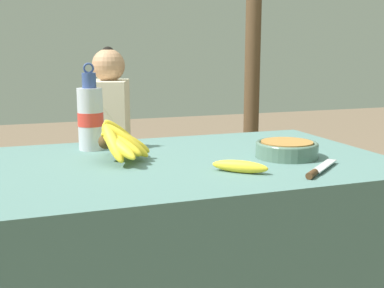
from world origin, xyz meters
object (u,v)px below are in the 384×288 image
object	(u,v)px
loose_banana_front	(240,166)
seated_vendor	(102,128)
banana_bunch_ripe	(118,140)
serving_bowl	(287,148)
support_post_far	(253,25)
water_bottle	(90,117)
wooden_bench	(79,174)
knife	(318,170)

from	to	relation	value
loose_banana_front	seated_vendor	size ratio (longest dim) A/B	0.14
banana_bunch_ripe	serving_bowl	distance (m)	0.55
loose_banana_front	support_post_far	bearing A→B (deg)	62.70
water_bottle	support_post_far	world-z (taller)	support_post_far
banana_bunch_ripe	wooden_bench	xyz separation A→B (m)	(-0.00, 1.25, -0.42)
serving_bowl	water_bottle	xyz separation A→B (m)	(-0.59, 0.35, 0.09)
banana_bunch_ripe	loose_banana_front	world-z (taller)	banana_bunch_ripe
water_bottle	wooden_bench	size ratio (longest dim) A/B	0.18
knife	wooden_bench	xyz separation A→B (m)	(-0.51, 1.60, -0.36)
water_bottle	knife	size ratio (longest dim) A/B	1.55
water_bottle	support_post_far	bearing A→B (deg)	45.65
banana_bunch_ripe	loose_banana_front	xyz separation A→B (m)	(0.30, -0.27, -0.05)
banana_bunch_ripe	support_post_far	xyz separation A→B (m)	(1.23, 1.54, 0.45)
banana_bunch_ripe	wooden_bench	bearing A→B (deg)	90.02
support_post_far	banana_bunch_ripe	bearing A→B (deg)	-128.75
seated_vendor	wooden_bench	bearing A→B (deg)	9.09
banana_bunch_ripe	wooden_bench	world-z (taller)	banana_bunch_ripe
banana_bunch_ripe	water_bottle	distance (m)	0.23
serving_bowl	support_post_far	bearing A→B (deg)	67.31
loose_banana_front	seated_vendor	world-z (taller)	seated_vendor
serving_bowl	wooden_bench	bearing A→B (deg)	111.23
seated_vendor	water_bottle	bearing A→B (deg)	95.84
seated_vendor	banana_bunch_ripe	bearing A→B (deg)	100.28
seated_vendor	knife	bearing A→B (deg)	119.95
loose_banana_front	knife	bearing A→B (deg)	-21.62
knife	wooden_bench	bearing A→B (deg)	68.11
serving_bowl	support_post_far	xyz separation A→B (m)	(0.70, 1.67, 0.49)
serving_bowl	support_post_far	size ratio (longest dim) A/B	0.08
banana_bunch_ripe	serving_bowl	world-z (taller)	banana_bunch_ripe
serving_bowl	wooden_bench	distance (m)	1.53
banana_bunch_ripe	support_post_far	distance (m)	2.02
water_bottle	support_post_far	xyz separation A→B (m)	(1.29, 1.32, 0.40)
knife	loose_banana_front	bearing A→B (deg)	118.77
serving_bowl	seated_vendor	distance (m)	1.42
knife	support_post_far	size ratio (longest dim) A/B	0.08
water_bottle	loose_banana_front	size ratio (longest dim) A/B	2.06
support_post_far	seated_vendor	bearing A→B (deg)	-164.51
wooden_bench	loose_banana_front	bearing A→B (deg)	-78.72
knife	seated_vendor	bearing A→B (deg)	63.64
loose_banana_front	seated_vendor	xyz separation A→B (m)	(-0.16, 1.50, -0.10)
seated_vendor	support_post_far	xyz separation A→B (m)	(1.09, 0.30, 0.61)
knife	seated_vendor	distance (m)	1.63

